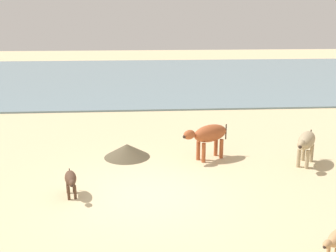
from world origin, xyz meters
The scene contains 6 objects.
ground centered at (0.00, 0.00, 0.00)m, with size 80.00×80.00×0.00m, color #CCB789.
sea_water centered at (0.00, 18.83, 0.04)m, with size 60.00×20.00×0.08m, color slate.
cow_adult_rust centered at (1.92, 2.39, 0.77)m, with size 1.55×1.09×1.08m.
calf_near_dark centered at (-1.84, 0.03, 0.45)m, with size 0.42×0.94×0.62m.
cow_second_adult_dun centered at (4.66, 1.70, 0.71)m, with size 1.08×1.38×0.98m.
debris_pile_0 centered at (-0.55, 2.78, 0.21)m, with size 1.42×1.42×0.42m, color brown.
Camera 1 is at (-0.17, -9.29, 4.33)m, focal length 43.86 mm.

